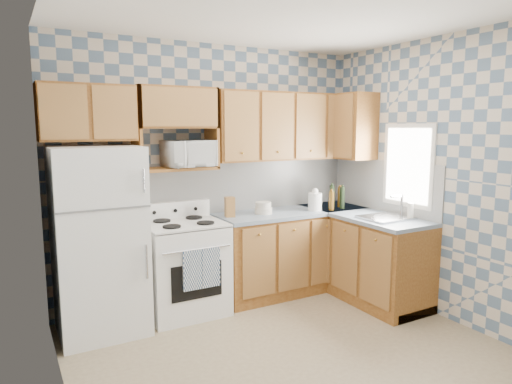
% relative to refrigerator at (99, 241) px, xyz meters
% --- Properties ---
extents(floor, '(3.40, 3.40, 0.00)m').
position_rel_refrigerator_xyz_m(floor, '(1.27, -1.25, -0.84)').
color(floor, '#816B4F').
rests_on(floor, ground).
extents(back_wall, '(3.40, 0.02, 2.70)m').
position_rel_refrigerator_xyz_m(back_wall, '(1.27, 0.35, 0.51)').
color(back_wall, slate).
rests_on(back_wall, ground).
extents(right_wall, '(0.02, 3.20, 2.70)m').
position_rel_refrigerator_xyz_m(right_wall, '(2.97, -1.25, 0.51)').
color(right_wall, slate).
rests_on(right_wall, ground).
extents(backsplash_back, '(2.60, 0.02, 0.56)m').
position_rel_refrigerator_xyz_m(backsplash_back, '(1.68, 0.34, 0.36)').
color(backsplash_back, silver).
rests_on(backsplash_back, back_wall).
extents(backsplash_right, '(0.02, 1.60, 0.56)m').
position_rel_refrigerator_xyz_m(backsplash_right, '(2.96, -0.45, 0.36)').
color(backsplash_right, silver).
rests_on(backsplash_right, right_wall).
extents(refrigerator, '(0.75, 0.70, 1.68)m').
position_rel_refrigerator_xyz_m(refrigerator, '(0.00, 0.00, 0.00)').
color(refrigerator, white).
rests_on(refrigerator, floor).
extents(stove_body, '(0.76, 0.65, 0.90)m').
position_rel_refrigerator_xyz_m(stove_body, '(0.80, 0.03, -0.39)').
color(stove_body, white).
rests_on(stove_body, floor).
extents(cooktop, '(0.76, 0.65, 0.02)m').
position_rel_refrigerator_xyz_m(cooktop, '(0.80, 0.03, 0.07)').
color(cooktop, silver).
rests_on(cooktop, stove_body).
extents(backguard, '(0.76, 0.08, 0.17)m').
position_rel_refrigerator_xyz_m(backguard, '(0.80, 0.30, 0.16)').
color(backguard, white).
rests_on(backguard, cooktop).
extents(dish_towel_left, '(0.18, 0.02, 0.38)m').
position_rel_refrigerator_xyz_m(dish_towel_left, '(0.75, -0.32, -0.30)').
color(dish_towel_left, navy).
rests_on(dish_towel_left, stove_body).
extents(dish_towel_right, '(0.18, 0.02, 0.38)m').
position_rel_refrigerator_xyz_m(dish_towel_right, '(0.94, -0.32, -0.30)').
color(dish_towel_right, navy).
rests_on(dish_towel_right, stove_body).
extents(base_cabinets_back, '(1.75, 0.60, 0.88)m').
position_rel_refrigerator_xyz_m(base_cabinets_back, '(2.10, 0.05, -0.40)').
color(base_cabinets_back, brown).
rests_on(base_cabinets_back, floor).
extents(base_cabinets_right, '(0.60, 1.60, 0.88)m').
position_rel_refrigerator_xyz_m(base_cabinets_right, '(2.67, -0.45, -0.40)').
color(base_cabinets_right, brown).
rests_on(base_cabinets_right, floor).
extents(countertop_back, '(1.77, 0.63, 0.04)m').
position_rel_refrigerator_xyz_m(countertop_back, '(2.10, 0.05, 0.06)').
color(countertop_back, slate).
rests_on(countertop_back, base_cabinets_back).
extents(countertop_right, '(0.63, 1.60, 0.04)m').
position_rel_refrigerator_xyz_m(countertop_right, '(2.67, -0.45, 0.06)').
color(countertop_right, slate).
rests_on(countertop_right, base_cabinets_right).
extents(upper_cabinets_back, '(1.75, 0.33, 0.74)m').
position_rel_refrigerator_xyz_m(upper_cabinets_back, '(2.10, 0.19, 1.01)').
color(upper_cabinets_back, brown).
rests_on(upper_cabinets_back, back_wall).
extents(upper_cabinets_fridge, '(0.82, 0.33, 0.50)m').
position_rel_refrigerator_xyz_m(upper_cabinets_fridge, '(-0.02, 0.19, 1.13)').
color(upper_cabinets_fridge, brown).
rests_on(upper_cabinets_fridge, back_wall).
extents(upper_cabinets_right, '(0.33, 0.70, 0.74)m').
position_rel_refrigerator_xyz_m(upper_cabinets_right, '(2.81, 0.00, 1.01)').
color(upper_cabinets_right, brown).
rests_on(upper_cabinets_right, right_wall).
extents(microwave_shelf, '(0.80, 0.33, 0.03)m').
position_rel_refrigerator_xyz_m(microwave_shelf, '(0.80, 0.19, 0.60)').
color(microwave_shelf, brown).
rests_on(microwave_shelf, back_wall).
extents(microwave, '(0.52, 0.40, 0.27)m').
position_rel_refrigerator_xyz_m(microwave, '(0.92, 0.14, 0.74)').
color(microwave, white).
rests_on(microwave, microwave_shelf).
extents(sink, '(0.48, 0.40, 0.03)m').
position_rel_refrigerator_xyz_m(sink, '(2.67, -0.80, 0.09)').
color(sink, '#B7B7BC').
rests_on(sink, countertop_right).
extents(window, '(0.02, 0.66, 0.86)m').
position_rel_refrigerator_xyz_m(window, '(2.96, -0.80, 0.61)').
color(window, silver).
rests_on(window, right_wall).
extents(bottle_0, '(0.06, 0.06, 0.27)m').
position_rel_refrigerator_xyz_m(bottle_0, '(2.55, -0.08, 0.21)').
color(bottle_0, black).
rests_on(bottle_0, countertop_back).
extents(bottle_1, '(0.06, 0.06, 0.25)m').
position_rel_refrigerator_xyz_m(bottle_1, '(2.65, -0.14, 0.20)').
color(bottle_1, black).
rests_on(bottle_1, countertop_back).
extents(bottle_2, '(0.06, 0.06, 0.23)m').
position_rel_refrigerator_xyz_m(bottle_2, '(2.70, -0.04, 0.20)').
color(bottle_2, '#52340D').
rests_on(bottle_2, countertop_back).
extents(bottle_3, '(0.06, 0.06, 0.21)m').
position_rel_refrigerator_xyz_m(bottle_3, '(2.48, -0.16, 0.19)').
color(bottle_3, '#52340D').
rests_on(bottle_3, countertop_back).
extents(knife_block, '(0.11, 0.11, 0.21)m').
position_rel_refrigerator_xyz_m(knife_block, '(1.32, 0.06, 0.18)').
color(knife_block, brown).
rests_on(knife_block, countertop_back).
extents(electric_kettle, '(0.15, 0.15, 0.19)m').
position_rel_refrigerator_xyz_m(electric_kettle, '(2.31, -0.08, 0.18)').
color(electric_kettle, white).
rests_on(electric_kettle, countertop_back).
extents(food_containers, '(0.19, 0.19, 0.13)m').
position_rel_refrigerator_xyz_m(food_containers, '(1.72, 0.04, 0.14)').
color(food_containers, beige).
rests_on(food_containers, countertop_back).
extents(soap_bottle, '(0.06, 0.06, 0.17)m').
position_rel_refrigerator_xyz_m(soap_bottle, '(2.85, -0.96, 0.17)').
color(soap_bottle, beige).
rests_on(soap_bottle, countertop_right).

